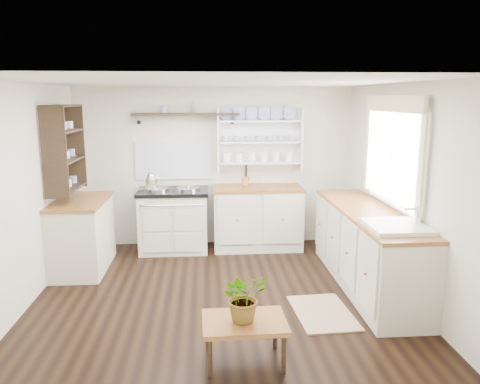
% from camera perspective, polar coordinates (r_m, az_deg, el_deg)
% --- Properties ---
extents(floor, '(4.00, 3.80, 0.01)m').
position_cam_1_polar(floor, '(5.35, -2.52, -12.21)').
color(floor, black).
rests_on(floor, ground).
extents(wall_back, '(4.00, 0.02, 2.30)m').
position_cam_1_polar(wall_back, '(6.87, -3.09, 3.08)').
color(wall_back, beige).
rests_on(wall_back, ground).
extents(wall_right, '(0.02, 3.80, 2.30)m').
position_cam_1_polar(wall_right, '(5.44, 18.94, 0.27)').
color(wall_right, beige).
rests_on(wall_right, ground).
extents(wall_left, '(0.02, 3.80, 2.30)m').
position_cam_1_polar(wall_left, '(5.34, -24.63, -0.35)').
color(wall_left, beige).
rests_on(wall_left, ground).
extents(ceiling, '(4.00, 3.80, 0.01)m').
position_cam_1_polar(ceiling, '(4.91, -2.76, 13.24)').
color(ceiling, white).
rests_on(ceiling, wall_back).
extents(window, '(0.08, 1.55, 1.22)m').
position_cam_1_polar(window, '(5.49, 18.12, 4.81)').
color(window, white).
rests_on(window, wall_right).
extents(aga_cooker, '(0.98, 0.68, 0.91)m').
position_cam_1_polar(aga_cooker, '(6.70, -8.09, -3.36)').
color(aga_cooker, beige).
rests_on(aga_cooker, floor).
extents(back_cabinets, '(1.27, 0.63, 0.90)m').
position_cam_1_polar(back_cabinets, '(6.75, 2.13, -3.03)').
color(back_cabinets, beige).
rests_on(back_cabinets, floor).
extents(right_cabinets, '(0.62, 2.43, 0.90)m').
position_cam_1_polar(right_cabinets, '(5.58, 15.24, -6.54)').
color(right_cabinets, beige).
rests_on(right_cabinets, floor).
extents(belfast_sink, '(0.55, 0.60, 0.45)m').
position_cam_1_polar(belfast_sink, '(4.82, 18.39, -5.35)').
color(belfast_sink, white).
rests_on(belfast_sink, right_cabinets).
extents(left_cabinets, '(0.62, 1.13, 0.90)m').
position_cam_1_polar(left_cabinets, '(6.24, -18.69, -4.85)').
color(left_cabinets, beige).
rests_on(left_cabinets, floor).
extents(plate_rack, '(1.20, 0.22, 0.90)m').
position_cam_1_polar(plate_rack, '(6.84, 2.37, 6.46)').
color(plate_rack, white).
rests_on(plate_rack, wall_back).
extents(high_shelf, '(1.50, 0.29, 0.16)m').
position_cam_1_polar(high_shelf, '(6.69, -6.61, 9.32)').
color(high_shelf, black).
rests_on(high_shelf, wall_back).
extents(left_shelving, '(0.28, 0.80, 1.05)m').
position_cam_1_polar(left_shelving, '(6.08, -20.62, 5.08)').
color(left_shelving, black).
rests_on(left_shelving, wall_left).
extents(kettle, '(0.18, 0.18, 0.21)m').
position_cam_1_polar(kettle, '(6.49, -10.77, 1.39)').
color(kettle, silver).
rests_on(kettle, aga_cooker).
extents(utensil_crock, '(0.11, 0.11, 0.13)m').
position_cam_1_polar(utensil_crock, '(6.71, 0.66, 1.35)').
color(utensil_crock, '#A2703B').
rests_on(utensil_crock, back_cabinets).
extents(center_table, '(0.69, 0.50, 0.37)m').
position_cam_1_polar(center_table, '(3.95, 0.54, -15.94)').
color(center_table, brown).
rests_on(center_table, floor).
extents(potted_plant, '(0.45, 0.42, 0.41)m').
position_cam_1_polar(potted_plant, '(3.85, 0.55, -12.62)').
color(potted_plant, '#3F7233').
rests_on(potted_plant, center_table).
extents(floor_rug, '(0.60, 0.88, 0.02)m').
position_cam_1_polar(floor_rug, '(4.96, 10.04, -14.28)').
color(floor_rug, '#917A54').
rests_on(floor_rug, floor).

